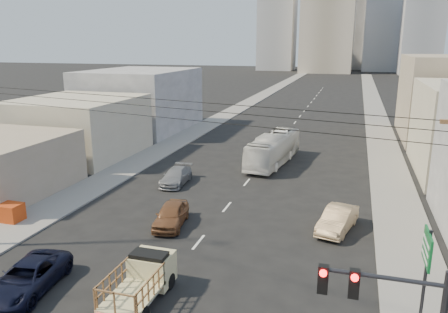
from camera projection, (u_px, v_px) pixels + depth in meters
The scene contains 18 objects.
sidewalk_left at pixel (249, 102), 86.57m from camera, with size 3.50×180.00×0.12m, color gray.
sidewalk_right at pixel (374, 107), 80.04m from camera, with size 3.50×180.00×0.12m, color gray.
lane_dashes at pixel (298, 119), 67.56m from camera, with size 0.15×104.00×0.01m.
flatbed_pickup at pixel (141, 277), 19.84m from camera, with size 1.95×4.41×1.90m.
navy_pickup at pixel (27, 278), 20.59m from camera, with size 2.32×5.03×1.40m, color black.
city_bus at pixel (273, 149), 42.39m from camera, with size 2.46×10.51×2.93m, color silver.
sedan_brown at pixel (171, 215), 28.06m from camera, with size 1.72×4.28×1.46m, color brown.
sedan_tan at pixel (338, 219), 27.29m from camera, with size 1.56×4.48×1.48m, color tan.
sedan_grey at pixel (176, 176), 36.43m from camera, with size 1.82×4.48×1.30m, color gray.
green_sign at pixel (426, 262), 15.78m from camera, with size 0.18×1.60×5.00m.
overhead_wires at pixel (140, 106), 17.56m from camera, with size 23.01×5.02×0.72m.
crate_stack at pixel (8, 212), 28.62m from camera, with size 1.80×1.20×1.14m.
bldg_left_mid at pixel (78, 127), 45.20m from camera, with size 11.00×12.00×6.00m, color #B2A98F.
bldg_left_far at pixel (141, 100), 59.00m from camera, with size 12.00×16.00×8.00m, color gray.
midrise_ne at pixel (385, 22), 179.89m from camera, with size 16.00×16.00×40.00m, color #989BA0.
midrise_nw at pixel (277, 30), 188.24m from camera, with size 15.00×15.00×34.00m, color #989BA0.
midrise_back at pixel (356, 19), 196.63m from camera, with size 18.00×18.00×44.00m, color gray.
midrise_east at pixel (421, 36), 159.53m from camera, with size 14.00×14.00×28.00m, color #989BA0.
Camera 1 is at (8.26, -14.30, 11.42)m, focal length 35.00 mm.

